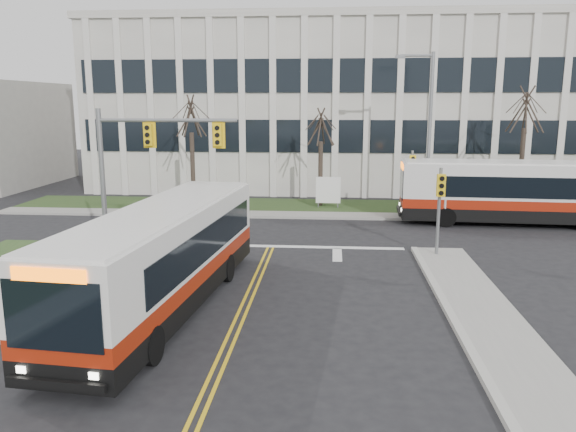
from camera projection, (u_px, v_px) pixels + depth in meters
The scene contains 16 objects.
ground at pixel (243, 312), 17.57m from camera, with size 120.00×120.00×0.00m, color black.
sidewalk_east at pixel (550, 404), 12.09m from camera, with size 2.00×26.00×0.14m, color #9E9B93.
sidewalk_cross at pixel (371, 216), 32.02m from camera, with size 44.00×1.60×0.14m, color #9E9B93.
building_lawn at pixel (368, 207), 34.75m from camera, with size 44.00×5.00×0.12m, color #29471E.
office_building at pixel (361, 108), 45.30m from camera, with size 40.00×16.00×12.00m, color silver.
mast_arm_signal at pixel (138, 154), 24.16m from camera, with size 6.11×0.38×6.20m.
signal_pole_near at pixel (440, 199), 23.25m from camera, with size 0.34×0.39×3.80m.
signal_pole_far at pixel (412, 174), 31.56m from camera, with size 0.34×0.39×3.80m.
streetlight at pixel (427, 125), 31.74m from camera, with size 2.15×0.25×9.20m.
directory_sign at pixel (328, 191), 34.24m from camera, with size 1.50×0.12×2.00m.
tree_left at pixel (191, 118), 34.53m from camera, with size 1.80×1.80×7.70m.
tree_mid at pixel (321, 129), 34.22m from camera, with size 1.80×1.80×6.82m.
tree_right at pixel (526, 112), 32.90m from camera, with size 1.80×1.80×8.25m.
bus_main at pixel (164, 260), 17.61m from camera, with size 2.59×11.97×3.19m, color silver, non-canonical shape.
bus_cross at pixel (520, 194), 29.93m from camera, with size 2.69×12.41×3.31m, color silver, non-canonical shape.
newspaper_box_blue at pixel (61, 274), 19.85m from camera, with size 0.50×0.45×0.95m, color #16409A.
Camera 1 is at (2.73, -16.46, 6.43)m, focal length 35.00 mm.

